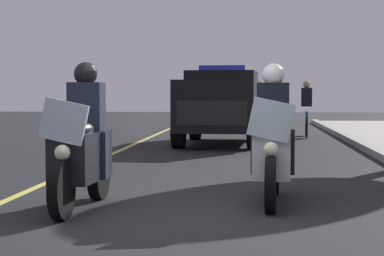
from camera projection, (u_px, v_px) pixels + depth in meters
name	position (u px, v px, depth m)	size (l,w,h in m)	color
ground_plane	(179.00, 219.00, 7.75)	(80.00, 80.00, 0.00)	black
police_motorcycle_lead_left	(82.00, 149.00, 8.38)	(2.14, 0.60, 1.72)	black
police_motorcycle_lead_right	(273.00, 146.00, 8.83)	(2.14, 0.60, 1.72)	black
police_suv	(222.00, 103.00, 18.78)	(4.99, 2.27, 2.05)	black
cyclist_background	(307.00, 109.00, 21.58)	(1.76, 0.33, 1.69)	black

